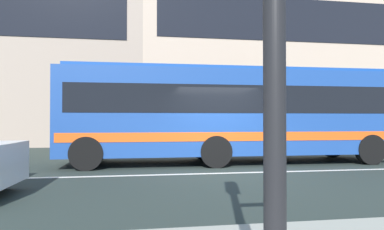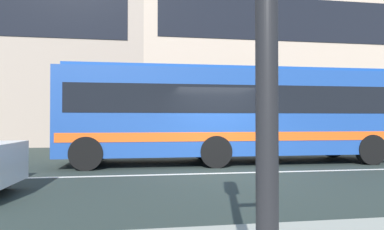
# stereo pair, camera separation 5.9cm
# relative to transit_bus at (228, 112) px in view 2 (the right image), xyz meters

# --- Properties ---
(ground_plane) EXTENTS (160.00, 160.00, 0.00)m
(ground_plane) POSITION_rel_transit_bus_xyz_m (-0.63, -2.25, -1.78)
(ground_plane) COLOR #28332F
(lane_centre_line) EXTENTS (60.00, 0.16, 0.01)m
(lane_centre_line) POSITION_rel_transit_bus_xyz_m (-0.63, -2.25, -1.78)
(lane_centre_line) COLOR silver
(lane_centre_line) RESTS_ON ground_plane
(apartment_block_right) EXTENTS (19.62, 9.36, 13.04)m
(apartment_block_right) POSITION_rel_transit_bus_xyz_m (6.96, 12.40, 4.74)
(apartment_block_right) COLOR #C5AC94
(apartment_block_right) RESTS_ON ground_plane
(transit_bus) EXTENTS (11.23, 2.71, 3.23)m
(transit_bus) POSITION_rel_transit_bus_xyz_m (0.00, 0.00, 0.00)
(transit_bus) COLOR #1F4592
(transit_bus) RESTS_ON ground_plane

